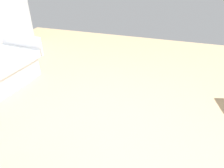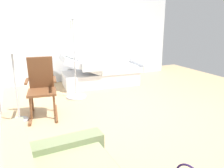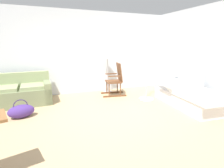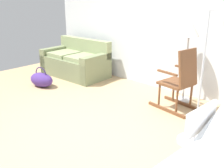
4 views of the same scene
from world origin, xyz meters
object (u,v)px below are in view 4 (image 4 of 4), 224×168
object	(u,v)px
iv_pole	(196,126)
duffel_bag	(41,80)
couch	(76,63)
floor_lamp	(189,33)
rocking_chair	(180,81)

from	to	relation	value
iv_pole	duffel_bag	bearing A→B (deg)	-178.22
couch	floor_lamp	bearing A→B (deg)	6.10
couch	iv_pole	world-z (taller)	iv_pole
rocking_chair	duffel_bag	world-z (taller)	rocking_chair
couch	iv_pole	xyz separation A→B (m)	(3.48, -0.93, -0.06)
floor_lamp	duffel_bag	size ratio (longest dim) A/B	2.42
couch	iv_pole	size ratio (longest dim) A/B	0.96
duffel_bag	iv_pole	xyz separation A→B (m)	(3.38, 0.11, 0.10)
couch	floor_lamp	xyz separation A→B (m)	(2.68, 0.29, 0.92)
rocking_chair	duffel_bag	xyz separation A→B (m)	(-2.71, -0.90, -0.35)
rocking_chair	iv_pole	world-z (taller)	iv_pole
rocking_chair	floor_lamp	size ratio (longest dim) A/B	0.71
duffel_bag	iv_pole	bearing A→B (deg)	1.78
couch	duffel_bag	world-z (taller)	couch
rocking_chair	floor_lamp	distance (m)	0.85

